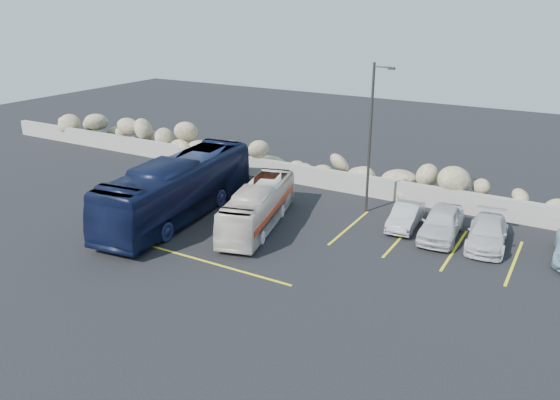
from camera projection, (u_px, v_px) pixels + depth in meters
The scene contains 10 objects.
ground at pixel (228, 270), 23.40m from camera, with size 90.00×90.00×0.00m, color black.
seawall at pixel (343, 182), 32.93m from camera, with size 60.00×0.40×1.20m, color gray.
riprap_pile at pixel (351, 166), 33.67m from camera, with size 54.00×2.80×2.60m, color #897A5A, non-canonical shape.
parking_lines at pixel (377, 246), 25.73m from camera, with size 18.16×9.36×0.01m.
lamppost at pixel (371, 135), 28.43m from camera, with size 1.14×0.18×8.00m.
vintage_bus at pixel (258, 206), 27.65m from camera, with size 1.82×7.77×2.16m, color silver.
tour_coach at pixel (178, 188), 28.73m from camera, with size 2.68×11.46×3.19m, color #101735.
car_a at pixel (442, 223), 26.49m from camera, with size 1.74×4.32×1.47m, color silver.
car_b at pixel (406, 216), 27.72m from camera, with size 1.24×3.57×1.18m, color #B1B0B5.
car_c at pixel (487, 233), 25.63m from camera, with size 1.72×4.23×1.23m, color silver.
Camera 1 is at (12.42, -16.98, 10.90)m, focal length 35.00 mm.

